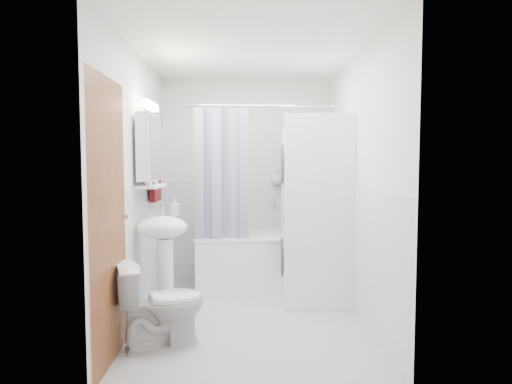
{
  "coord_description": "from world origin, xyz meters",
  "views": [
    {
      "loc": [
        -0.06,
        -3.83,
        1.4
      ],
      "look_at": [
        0.07,
        0.15,
        1.14
      ],
      "focal_mm": 30.0,
      "sensor_mm": 36.0,
      "label": 1
    }
  ],
  "objects_px": {
    "sink": "(163,244)",
    "washer_dryer": "(315,210)",
    "bathtub": "(271,258)",
    "toilet": "(161,304)"
  },
  "relations": [
    {
      "from": "sink",
      "to": "washer_dryer",
      "type": "distance_m",
      "value": 1.55
    },
    {
      "from": "bathtub",
      "to": "sink",
      "type": "bearing_deg",
      "value": -134.64
    },
    {
      "from": "washer_dryer",
      "to": "toilet",
      "type": "xyz_separation_m",
      "value": [
        -1.36,
        -1.04,
        -0.61
      ]
    },
    {
      "from": "washer_dryer",
      "to": "sink",
      "type": "bearing_deg",
      "value": -156.76
    },
    {
      "from": "bathtub",
      "to": "toilet",
      "type": "xyz_separation_m",
      "value": [
        -0.94,
        -1.51,
        -0.02
      ]
    },
    {
      "from": "bathtub",
      "to": "toilet",
      "type": "height_order",
      "value": "toilet"
    },
    {
      "from": "washer_dryer",
      "to": "toilet",
      "type": "bearing_deg",
      "value": -140.5
    },
    {
      "from": "washer_dryer",
      "to": "bathtub",
      "type": "bearing_deg",
      "value": 133.7
    },
    {
      "from": "bathtub",
      "to": "washer_dryer",
      "type": "height_order",
      "value": "washer_dryer"
    },
    {
      "from": "washer_dryer",
      "to": "toilet",
      "type": "relative_size",
      "value": 2.82
    }
  ]
}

